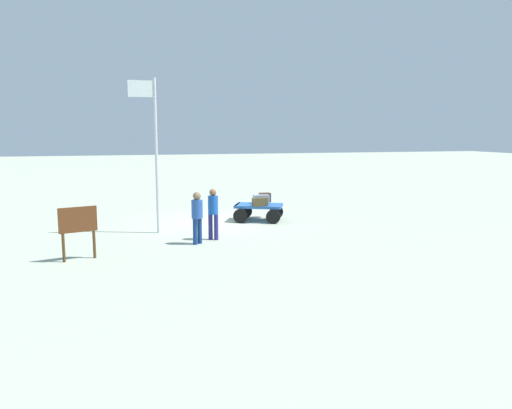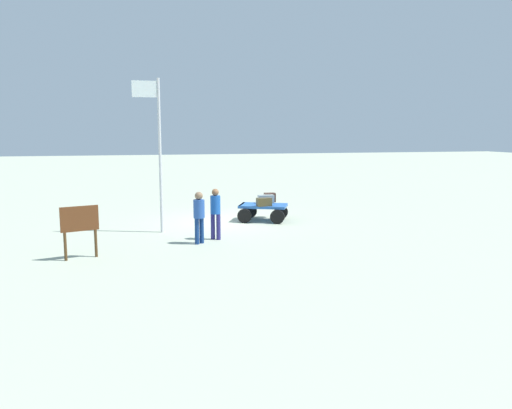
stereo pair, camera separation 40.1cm
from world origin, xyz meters
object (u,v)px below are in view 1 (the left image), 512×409
at_px(worker_lead, 213,210).
at_px(signboard, 78,225).
at_px(luggage_cart, 258,209).
at_px(flagpole, 153,143).
at_px(suitcase_grey, 265,197).
at_px(suitcase_olive, 260,202).
at_px(suitcase_maroon, 261,199).
at_px(worker_trailing, 197,213).

height_order(worker_lead, signboard, worker_lead).
xyz_separation_m(luggage_cart, flagpole, (4.10, 1.35, 2.63)).
relative_size(suitcase_grey, worker_lead, 0.28).
bearing_deg(signboard, worker_lead, -158.36).
distance_m(worker_lead, flagpole, 3.19).
distance_m(luggage_cart, worker_lead, 3.84).
relative_size(flagpole, signboard, 3.59).
bearing_deg(suitcase_grey, suitcase_olive, 64.18).
xyz_separation_m(suitcase_grey, flagpole, (4.57, 2.03, 2.27)).
height_order(suitcase_maroon, flagpole, flagpole).
xyz_separation_m(suitcase_grey, worker_lead, (2.85, 3.66, 0.13)).
relative_size(luggage_cart, suitcase_olive, 3.74).
bearing_deg(worker_trailing, signboard, 17.71).
relative_size(luggage_cart, suitcase_grey, 4.76).
relative_size(luggage_cart, worker_lead, 1.32).
bearing_deg(suitcase_olive, suitcase_grey, -115.82).
relative_size(worker_lead, flagpole, 0.32).
bearing_deg(suitcase_grey, worker_lead, 52.12).
bearing_deg(luggage_cart, signboard, 35.57).
height_order(luggage_cart, suitcase_grey, suitcase_grey).
distance_m(luggage_cart, flagpole, 5.05).
xyz_separation_m(suitcase_maroon, signboard, (6.63, 4.94, 0.17)).
distance_m(suitcase_maroon, worker_trailing, 5.00).
height_order(suitcase_grey, flagpole, flagpole).
xyz_separation_m(suitcase_olive, worker_trailing, (2.91, 3.06, 0.16)).
relative_size(suitcase_olive, signboard, 0.40).
relative_size(suitcase_maroon, flagpole, 0.12).
distance_m(flagpole, signboard, 4.50).
distance_m(luggage_cart, suitcase_grey, 0.91).
distance_m(suitcase_grey, worker_lead, 4.64).
bearing_deg(suitcase_grey, flagpole, 23.92).
bearing_deg(worker_lead, suitcase_olive, -132.16).
bearing_deg(signboard, suitcase_olive, -146.78).
xyz_separation_m(suitcase_grey, signboard, (6.88, 5.26, 0.15)).
bearing_deg(worker_lead, luggage_cart, -128.53).
distance_m(luggage_cart, suitcase_olive, 0.55).
relative_size(worker_lead, signboard, 1.13).
xyz_separation_m(worker_trailing, flagpole, (1.12, -2.14, 2.13)).
bearing_deg(worker_trailing, suitcase_olive, -133.61).
relative_size(worker_trailing, flagpole, 0.31).
bearing_deg(suitcase_olive, luggage_cart, -98.00).
bearing_deg(suitcase_maroon, flagpole, 21.50).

